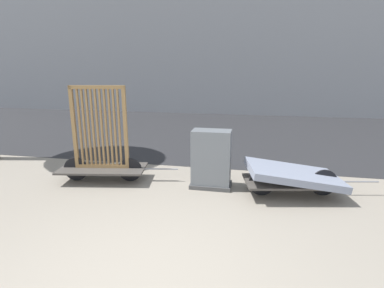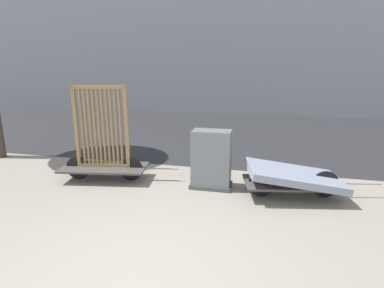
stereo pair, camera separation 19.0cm
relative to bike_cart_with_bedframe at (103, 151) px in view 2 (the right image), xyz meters
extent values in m
plane|color=gray|center=(1.91, -2.85, -0.64)|extent=(60.00, 60.00, 0.00)
cube|color=#2D2D30|center=(1.91, 5.70, -0.64)|extent=(56.00, 8.89, 0.01)
cube|color=#4C4742|center=(-0.01, 0.00, -0.37)|extent=(1.87, 1.08, 0.04)
cylinder|color=black|center=(0.56, 0.09, -0.39)|extent=(0.50, 0.12, 0.50)
cylinder|color=black|center=(-0.57, -0.10, -0.39)|extent=(0.50, 0.12, 0.50)
cylinder|color=gray|center=(1.21, 0.20, -0.37)|extent=(0.70, 0.15, 0.03)
cube|color=#A87F4C|center=(-0.01, 0.00, -0.32)|extent=(1.12, 0.26, 0.07)
cube|color=#A87F4C|center=(-0.01, 0.00, 1.31)|extent=(1.12, 0.26, 0.07)
cube|color=#A87F4C|center=(-0.53, -0.09, 0.50)|extent=(0.08, 0.08, 1.70)
cube|color=#A87F4C|center=(0.51, 0.09, 0.50)|extent=(0.08, 0.08, 1.70)
cube|color=#A87F4C|center=(-0.40, -0.07, 0.50)|extent=(0.04, 0.05, 1.63)
cube|color=#A87F4C|center=(-0.31, -0.05, 0.50)|extent=(0.04, 0.05, 1.63)
cube|color=#A87F4C|center=(-0.23, -0.04, 0.50)|extent=(0.04, 0.05, 1.63)
cube|color=#A87F4C|center=(-0.14, -0.02, 0.50)|extent=(0.04, 0.05, 1.63)
cube|color=#A87F4C|center=(-0.05, -0.01, 0.50)|extent=(0.04, 0.05, 1.63)
cube|color=#A87F4C|center=(0.04, 0.01, 0.50)|extent=(0.04, 0.05, 1.63)
cube|color=#A87F4C|center=(0.13, 0.02, 0.50)|extent=(0.04, 0.05, 1.63)
cube|color=#A87F4C|center=(0.21, 0.04, 0.50)|extent=(0.04, 0.05, 1.63)
cube|color=#A87F4C|center=(0.30, 0.05, 0.50)|extent=(0.04, 0.05, 1.63)
cube|color=#A87F4C|center=(0.39, 0.07, 0.50)|extent=(0.04, 0.05, 1.63)
cube|color=#4C4742|center=(3.82, 0.00, -0.37)|extent=(1.89, 1.12, 0.04)
cylinder|color=black|center=(4.38, 0.11, -0.39)|extent=(0.50, 0.13, 0.50)
cylinder|color=black|center=(3.26, -0.11, -0.39)|extent=(0.50, 0.13, 0.50)
cylinder|color=gray|center=(5.03, 0.24, -0.37)|extent=(0.69, 0.16, 0.03)
cube|color=#8C93A8|center=(3.82, 0.00, -0.22)|extent=(1.85, 1.33, 0.38)
cube|color=#4C4C4C|center=(2.27, 0.11, -0.60)|extent=(0.81, 0.48, 0.08)
cube|color=slate|center=(2.27, 0.11, -0.06)|extent=(0.75, 0.42, 1.16)
camera|label=1|loc=(3.01, -5.48, 1.65)|focal=28.00mm
camera|label=2|loc=(3.20, -5.44, 1.65)|focal=28.00mm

